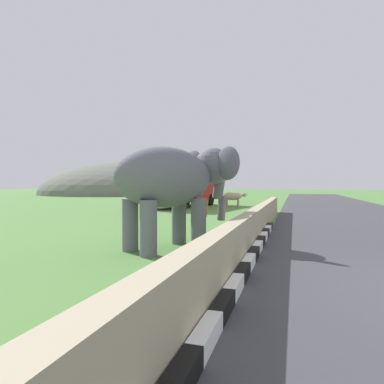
{
  "coord_description": "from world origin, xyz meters",
  "views": [
    {
      "loc": [
        -6.08,
        3.26,
        1.82
      ],
      "look_at": [
        2.96,
        6.1,
        1.6
      ],
      "focal_mm": 30.45,
      "sensor_mm": 36.0,
      "label": 1
    }
  ],
  "objects_px": {
    "person_handler": "(200,213)",
    "cow_near": "(233,196)",
    "elephant": "(175,179)",
    "bus_red": "(184,181)"
  },
  "relations": [
    {
      "from": "person_handler",
      "to": "cow_near",
      "type": "height_order",
      "value": "person_handler"
    },
    {
      "from": "elephant",
      "to": "cow_near",
      "type": "height_order",
      "value": "elephant"
    },
    {
      "from": "elephant",
      "to": "cow_near",
      "type": "xyz_separation_m",
      "value": [
        17.02,
        1.4,
        -1.09
      ]
    },
    {
      "from": "elephant",
      "to": "person_handler",
      "type": "relative_size",
      "value": 2.39
    },
    {
      "from": "elephant",
      "to": "bus_red",
      "type": "xyz_separation_m",
      "value": [
        16.41,
        5.34,
        0.12
      ]
    },
    {
      "from": "bus_red",
      "to": "cow_near",
      "type": "bearing_deg",
      "value": -81.22
    },
    {
      "from": "person_handler",
      "to": "bus_red",
      "type": "xyz_separation_m",
      "value": [
        15.3,
        5.75,
        1.15
      ]
    },
    {
      "from": "bus_red",
      "to": "cow_near",
      "type": "height_order",
      "value": "bus_red"
    },
    {
      "from": "cow_near",
      "to": "elephant",
      "type": "bearing_deg",
      "value": -175.31
    },
    {
      "from": "person_handler",
      "to": "cow_near",
      "type": "relative_size",
      "value": 0.86
    }
  ]
}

